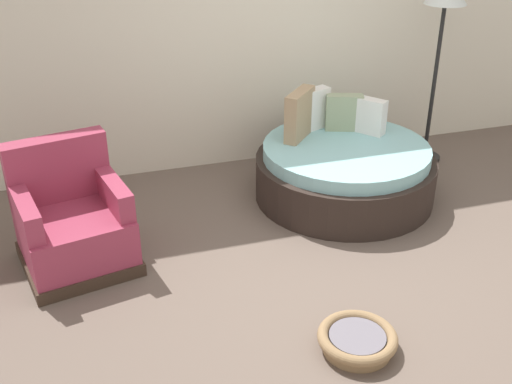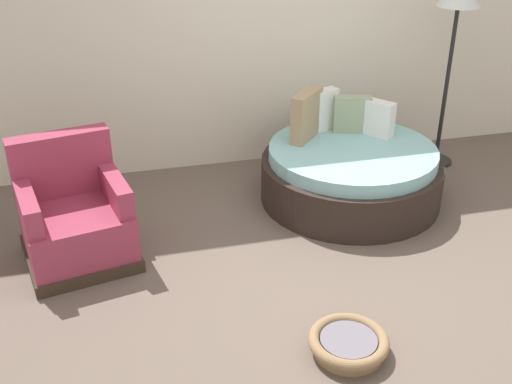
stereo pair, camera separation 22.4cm
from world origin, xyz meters
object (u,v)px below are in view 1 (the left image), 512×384
Objects in this scene: red_armchair at (73,224)px; pet_basket at (357,340)px; round_daybed at (344,169)px; floor_lamp at (444,9)px.

pet_basket is (1.64, -1.56, -0.26)m from red_armchair.
round_daybed is 1.72× the size of red_armchair.
floor_lamp is at bearing 51.75° from pet_basket.
round_daybed is 2.44m from red_armchair.
floor_lamp is (3.57, 0.89, 1.20)m from red_armchair.
floor_lamp is (1.16, 0.51, 1.26)m from round_daybed.
round_daybed is 3.19× the size of pet_basket.
pet_basket is at bearing -43.55° from red_armchair.
red_armchair is 3.87m from floor_lamp.
floor_lamp reaches higher than round_daybed.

